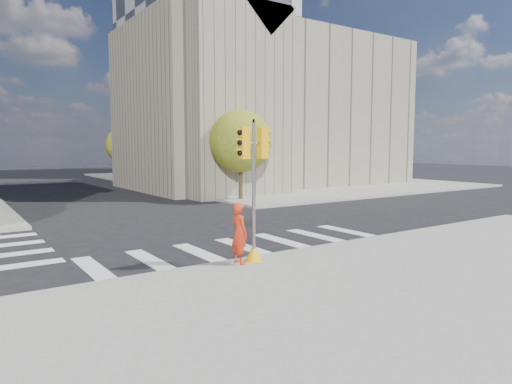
% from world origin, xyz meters
% --- Properties ---
extents(ground, '(160.00, 160.00, 0.00)m').
position_xyz_m(ground, '(0.00, 0.00, 0.00)').
color(ground, black).
rests_on(ground, ground).
extents(sidewalk_near, '(30.00, 14.00, 0.15)m').
position_xyz_m(sidewalk_near, '(0.00, -11.00, 0.07)').
color(sidewalk_near, gray).
rests_on(sidewalk_near, ground).
extents(sidewalk_far_right, '(28.00, 40.00, 0.15)m').
position_xyz_m(sidewalk_far_right, '(20.00, 26.00, 0.07)').
color(sidewalk_far_right, gray).
rests_on(sidewalk_far_right, ground).
extents(civic_building, '(26.00, 16.00, 19.39)m').
position_xyz_m(civic_building, '(15.59, 19.12, 7.26)').
color(civic_building, gray).
rests_on(civic_building, ground).
extents(office_tower, '(20.00, 18.00, 30.00)m').
position_xyz_m(office_tower, '(22.00, 42.00, 15.00)').
color(office_tower, '#9EA0A3').
rests_on(office_tower, ground).
extents(tree_re_near, '(4.20, 4.20, 6.16)m').
position_xyz_m(tree_re_near, '(7.50, 10.00, 4.05)').
color(tree_re_near, '#382616').
rests_on(tree_re_near, ground).
extents(tree_re_mid, '(4.60, 4.60, 6.66)m').
position_xyz_m(tree_re_mid, '(7.50, 22.00, 4.35)').
color(tree_re_mid, '#382616').
rests_on(tree_re_mid, ground).
extents(tree_re_far, '(4.00, 4.00, 5.88)m').
position_xyz_m(tree_re_far, '(7.50, 34.00, 3.87)').
color(tree_re_far, '#382616').
rests_on(tree_re_far, ground).
extents(lamp_near, '(0.35, 0.18, 8.11)m').
position_xyz_m(lamp_near, '(8.00, 14.00, 4.58)').
color(lamp_near, black).
rests_on(lamp_near, sidewalk_far_right).
extents(lamp_far, '(0.35, 0.18, 8.11)m').
position_xyz_m(lamp_far, '(8.00, 28.00, 4.58)').
color(lamp_far, black).
rests_on(lamp_far, sidewalk_far_right).
extents(traffic_signal, '(1.08, 0.56, 4.35)m').
position_xyz_m(traffic_signal, '(-1.31, -4.60, 1.98)').
color(traffic_signal, '#EFA50C').
rests_on(traffic_signal, sidewalk_near).
extents(photographer, '(0.46, 0.69, 1.86)m').
position_xyz_m(photographer, '(-1.84, -4.60, 1.08)').
color(photographer, red).
rests_on(photographer, sidewalk_near).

